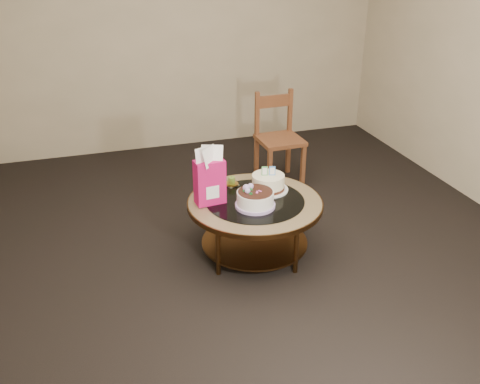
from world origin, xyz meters
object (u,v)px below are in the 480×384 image
object	(u,v)px
cream_cake	(268,183)
gift_bag	(210,176)
decorated_cake	(255,200)
dining_chair	(279,138)
coffee_table	(255,210)

from	to	relation	value
cream_cake	gift_bag	xyz separation A→B (m)	(-0.48, -0.07, 0.15)
decorated_cake	cream_cake	size ratio (longest dim) A/B	0.94
cream_cake	dining_chair	size ratio (longest dim) A/B	0.35
coffee_table	cream_cake	xyz separation A→B (m)	(0.15, 0.14, 0.14)
decorated_cake	gift_bag	world-z (taller)	gift_bag
decorated_cake	gift_bag	distance (m)	0.37
gift_bag	dining_chair	bearing A→B (deg)	43.79
gift_bag	dining_chair	world-z (taller)	gift_bag
gift_bag	dining_chair	distance (m)	1.54
coffee_table	decorated_cake	world-z (taller)	decorated_cake
coffee_table	dining_chair	size ratio (longest dim) A/B	1.15
coffee_table	cream_cake	size ratio (longest dim) A/B	3.26
decorated_cake	cream_cake	xyz separation A→B (m)	(0.19, 0.23, 0.01)
decorated_cake	coffee_table	bearing A→B (deg)	70.56
decorated_cake	cream_cake	distance (m)	0.30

